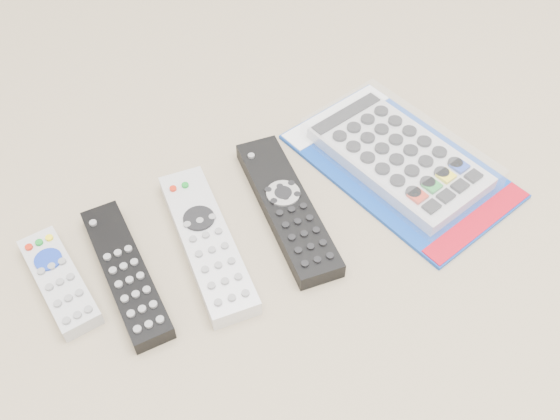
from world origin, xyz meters
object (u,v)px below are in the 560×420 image
remote_silver_dvd (207,242)px  jumbo_remote_packaged (399,156)px  remote_large_black (287,207)px  remote_slim_black (126,272)px  remote_small_grey (59,281)px

remote_silver_dvd → jumbo_remote_packaged: jumbo_remote_packaged is taller
remote_silver_dvd → remote_large_black: bearing=7.6°
remote_slim_black → remote_silver_dvd: 0.10m
remote_silver_dvd → jumbo_remote_packaged: (0.28, -0.01, 0.01)m
remote_large_black → jumbo_remote_packaged: size_ratio=0.76×
remote_small_grey → remote_large_black: (0.28, -0.04, 0.00)m
remote_slim_black → jumbo_remote_packaged: bearing=1.2°
remote_slim_black → remote_small_grey: bearing=161.5°
remote_silver_dvd → jumbo_remote_packaged: size_ratio=0.73×
remote_silver_dvd → jumbo_remote_packaged: bearing=7.5°
remote_slim_black → remote_silver_dvd: bearing=-1.5°
remote_silver_dvd → remote_small_grey: bearing=176.6°
remote_silver_dvd → remote_slim_black: bearing=-176.2°
remote_small_grey → remote_slim_black: bearing=-25.0°
remote_small_grey → remote_slim_black: 0.07m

